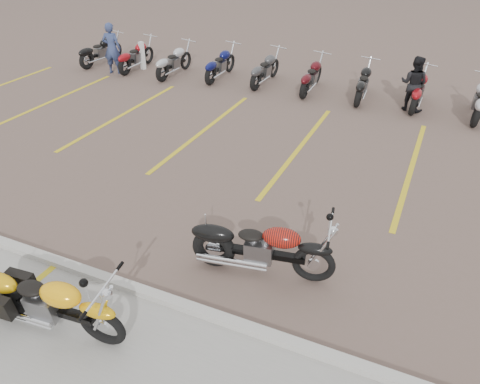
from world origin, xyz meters
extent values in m
plane|color=brown|center=(0.00, 0.00, 0.00)|extent=(100.00, 100.00, 0.00)
cube|color=#ADAAA3|center=(0.00, -2.00, 0.06)|extent=(60.00, 0.18, 0.12)
torus|color=black|center=(-0.47, -2.99, 0.34)|extent=(0.70, 0.18, 0.70)
torus|color=black|center=(-2.12, -3.14, 0.34)|extent=(0.75, 0.25, 0.74)
cube|color=black|center=(-1.29, -3.07, 0.41)|extent=(1.40, 0.25, 0.11)
cube|color=slate|center=(-1.35, -3.07, 0.47)|extent=(0.48, 0.36, 0.36)
ellipsoid|color=#FFAE0D|center=(-1.00, -3.04, 0.79)|extent=(0.65, 0.40, 0.32)
ellipsoid|color=black|center=(-1.49, -3.09, 0.75)|extent=(0.44, 0.31, 0.13)
torus|color=black|center=(1.73, -0.61, 0.34)|extent=(0.70, 0.24, 0.69)
torus|color=black|center=(0.12, -0.90, 0.34)|extent=(0.75, 0.31, 0.73)
cube|color=black|center=(0.92, -0.75, 0.40)|extent=(1.38, 0.37, 0.11)
cube|color=slate|center=(0.87, -0.76, 0.47)|extent=(0.49, 0.39, 0.36)
ellipsoid|color=black|center=(1.22, -0.70, 0.78)|extent=(0.66, 0.44, 0.32)
ellipsoid|color=black|center=(0.74, -0.79, 0.74)|extent=(0.45, 0.34, 0.13)
imported|color=navy|center=(-8.13, 7.20, 0.89)|extent=(0.74, 0.59, 1.78)
imported|color=black|center=(2.15, 7.85, 0.80)|extent=(0.88, 0.74, 1.60)
cube|color=silver|center=(-7.45, 8.03, 0.50)|extent=(0.19, 0.19, 1.00)
camera|label=1|loc=(3.04, -6.28, 5.14)|focal=35.00mm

